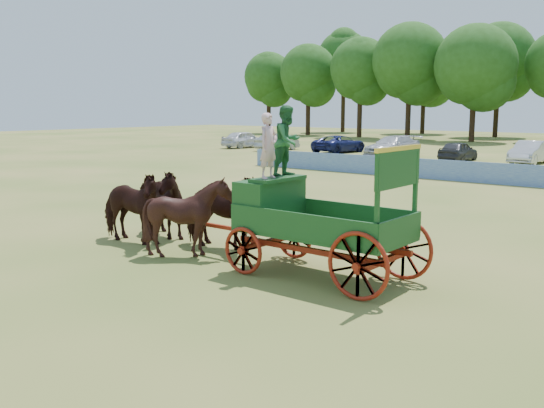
{
  "coord_description": "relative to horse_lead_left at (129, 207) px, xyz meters",
  "views": [
    {
      "loc": [
        11.51,
        -11.81,
        3.77
      ],
      "look_at": [
        1.84,
        0.06,
        1.3
      ],
      "focal_mm": 40.0,
      "sensor_mm": 36.0,
      "label": 1
    }
  ],
  "objects": [
    {
      "name": "ground",
      "position": [
        2.01,
        1.49,
        -1.02
      ],
      "size": [
        160.0,
        160.0,
        0.0
      ],
      "primitive_type": "plane",
      "color": "#A48A4A",
      "rests_on": "ground"
    },
    {
      "name": "farm_dray",
      "position": [
        5.35,
        0.59,
        0.65
      ],
      "size": [
        6.0,
        2.0,
        3.8
      ],
      "color": "maroon",
      "rests_on": "ground"
    },
    {
      "name": "parked_cars",
      "position": [
        -2.89,
        31.38,
        -0.27
      ],
      "size": [
        42.61,
        7.06,
        1.58
      ],
      "color": "silver",
      "rests_on": "ground"
    },
    {
      "name": "horse_lead_right",
      "position": [
        0.0,
        1.1,
        0.0
      ],
      "size": [
        2.61,
        1.68,
        2.03
      ],
      "primitive_type": "imported",
      "rotation": [
        0.0,
        0.0,
        1.31
      ],
      "color": "black",
      "rests_on": "ground"
    },
    {
      "name": "horse_wheel_right",
      "position": [
        2.4,
        1.1,
        0.0
      ],
      "size": [
        2.6,
        1.63,
        2.03
      ],
      "primitive_type": "imported",
      "rotation": [
        0.0,
        0.0,
        1.81
      ],
      "color": "black",
      "rests_on": "ground"
    },
    {
      "name": "horse_wheel_left",
      "position": [
        2.4,
        0.0,
        0.0
      ],
      "size": [
        1.94,
        1.75,
        2.04
      ],
      "primitive_type": "imported",
      "rotation": [
        0.0,
        0.0,
        1.51
      ],
      "color": "black",
      "rests_on": "ground"
    },
    {
      "name": "sponsor_banner",
      "position": [
        1.01,
        19.49,
        -0.49
      ],
      "size": [
        26.0,
        0.08,
        1.05
      ],
      "primitive_type": "cube",
      "color": "#1E43A5",
      "rests_on": "ground"
    },
    {
      "name": "horse_lead_left",
      "position": [
        0.0,
        0.0,
        0.0
      ],
      "size": [
        2.52,
        1.38,
        2.03
      ],
      "primitive_type": "imported",
      "rotation": [
        0.0,
        0.0,
        1.69
      ],
      "color": "black",
      "rests_on": "ground"
    }
  ]
}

